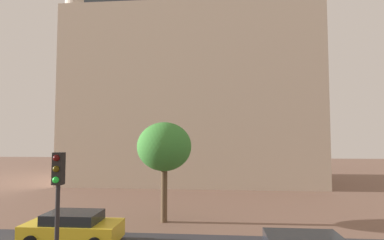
{
  "coord_description": "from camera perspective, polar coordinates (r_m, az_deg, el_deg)",
  "views": [
    {
      "loc": [
        1.22,
        -4.19,
        4.9
      ],
      "look_at": [
        -0.04,
        10.85,
        5.82
      ],
      "focal_mm": 27.89,
      "sensor_mm": 36.0,
      "label": 1
    }
  ],
  "objects": [
    {
      "name": "landmark_building",
      "position": [
        35.61,
        -0.31,
        6.37
      ],
      "size": [
        26.95,
        13.23,
        34.96
      ],
      "color": "beige",
      "rests_on": "ground_plane"
    },
    {
      "name": "car_yellow",
      "position": [
        15.77,
        -21.81,
        -18.66
      ],
      "size": [
        4.38,
        2.11,
        1.44
      ],
      "color": "gold",
      "rests_on": "ground_plane"
    },
    {
      "name": "traffic_light_pole",
      "position": [
        9.39,
        -24.35,
        -13.92
      ],
      "size": [
        0.28,
        0.34,
        4.5
      ],
      "color": "black",
      "rests_on": "ground_plane"
    },
    {
      "name": "tree_curb_far",
      "position": [
        17.81,
        -5.31,
        -5.19
      ],
      "size": [
        3.21,
        3.21,
        5.85
      ],
      "color": "brown",
      "rests_on": "ground_plane"
    }
  ]
}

